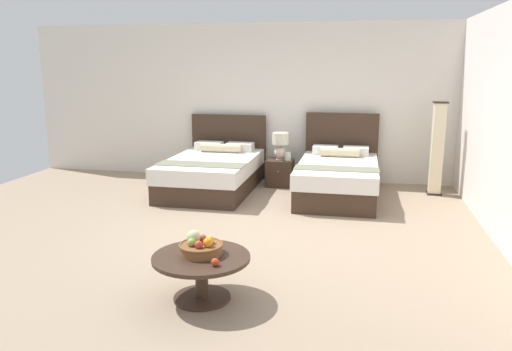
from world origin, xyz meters
TOP-DOWN VIEW (x-y plane):
  - ground_plane at (0.00, 0.00)m, footprint 9.63×10.05m
  - wall_back at (0.00, 3.22)m, footprint 9.63×0.12m
  - wall_side_right at (3.02, 0.40)m, footprint 0.12×5.65m
  - bed_near_window at (-1.03, 2.05)m, footprint 1.39×2.23m
  - bed_near_corner at (1.03, 2.06)m, footprint 1.25×2.15m
  - nightstand at (0.02, 2.58)m, footprint 0.46×0.41m
  - table_lamp at (0.02, 2.60)m, footprint 0.28×0.28m
  - vase at (0.15, 2.54)m, footprint 0.11×0.11m
  - coffee_table at (0.01, -1.85)m, footprint 0.87×0.87m
  - fruit_bowl at (-0.01, -1.81)m, footprint 0.40×0.40m
  - loose_apple at (0.20, -2.05)m, footprint 0.07×0.07m
  - floor_lamp_corner at (2.56, 2.52)m, footprint 0.22×0.22m

SIDE VIEW (x-z plane):
  - ground_plane at x=0.00m, z-range -0.02..0.00m
  - nightstand at x=0.02m, z-range 0.00..0.46m
  - coffee_table at x=0.01m, z-range 0.10..0.51m
  - bed_near_window at x=-1.03m, z-range -0.27..0.90m
  - bed_near_corner at x=1.03m, z-range -0.30..0.94m
  - loose_apple at x=0.20m, z-range 0.41..0.48m
  - fruit_bowl at x=-0.01m, z-range 0.38..0.59m
  - vase at x=0.15m, z-range 0.46..0.62m
  - table_lamp at x=0.02m, z-range 0.50..0.96m
  - floor_lamp_corner at x=2.56m, z-range 0.00..1.50m
  - wall_back at x=0.00m, z-range 0.00..2.78m
  - wall_side_right at x=3.02m, z-range 0.00..2.78m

